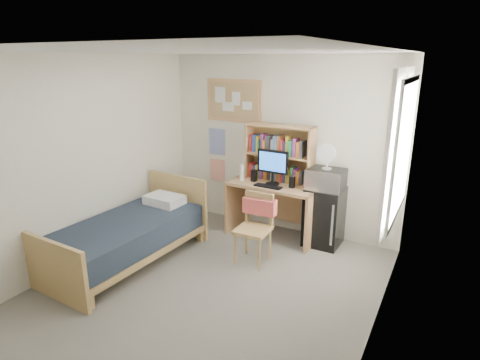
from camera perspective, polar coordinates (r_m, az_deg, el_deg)
The scene contains 26 objects.
floor at distance 4.74m, azimuth -5.03°, elevation -15.58°, with size 3.60×4.20×0.02m, color gray.
ceiling at distance 4.01m, azimuth -6.03°, elevation 17.77°, with size 3.60×4.20×0.02m, color white.
wall_back at distance 5.99m, azimuth 5.79°, elevation 4.94°, with size 3.60×0.04×2.60m, color white.
wall_front at distance 2.84m, azimuth -30.25°, elevation -11.32°, with size 3.60×0.04×2.60m, color white.
wall_left at distance 5.38m, azimuth -21.65°, elevation 2.44°, with size 0.04×4.20×2.60m, color white.
wall_right at distance 3.56m, azimuth 19.42°, elevation -4.36°, with size 0.04×4.20×2.60m, color white.
window_unit at distance 4.63m, azimuth 21.72°, elevation 4.08°, with size 0.10×1.40×1.70m, color white.
curtain_left at distance 4.25m, azimuth 20.60°, elevation 3.12°, with size 0.04×0.55×1.70m, color silver.
curtain_right at distance 5.03m, azimuth 21.99°, elevation 4.97°, with size 0.04×0.55×1.70m, color silver.
bulletin_board at distance 6.22m, azimuth -0.85°, elevation 11.24°, with size 0.94×0.03×0.64m, color tan.
poster_wave at distance 6.49m, azimuth -3.28°, elevation 5.46°, with size 0.30×0.01×0.42m, color #283AA2.
poster_japan at distance 6.59m, azimuth -3.21°, elevation 1.46°, with size 0.28×0.01×0.36m, color #E24D28.
desk at distance 5.91m, azimuth 4.78°, elevation -4.23°, with size 1.30×0.65×0.81m, color tan.
desk_chair at distance 5.13m, azimuth 1.84°, elevation -7.04°, with size 0.45×0.45×0.90m, color tan.
mini_fridge at distance 5.75m, azimuth 11.86°, elevation -5.10°, with size 0.49×0.49×0.83m, color black.
bed at distance 5.42m, azimuth -15.81°, elevation -8.38°, with size 1.01×2.02×0.55m, color #1B2431.
hutch at distance 5.80m, azimuth 5.63°, elevation 3.81°, with size 1.01×0.26×0.83m, color tan.
monitor at distance 5.66m, azimuth 4.68°, elevation 1.74°, with size 0.46×0.04×0.49m, color black.
keyboard at distance 5.61m, azimuth 3.99°, elevation -0.90°, with size 0.40×0.13×0.02m, color black.
speaker_left at distance 5.84m, azimuth 1.99°, elevation 0.62°, with size 0.07×0.07×0.17m, color black.
speaker_right at distance 5.59m, azimuth 7.40°, elevation -0.32°, with size 0.07×0.07×0.16m, color black.
water_bottle at distance 5.88m, azimuth 0.27°, elevation 1.05°, with size 0.07×0.07×0.23m, color white.
hoodie at distance 5.20m, azimuth 2.80°, elevation -3.73°, with size 0.44×0.13×0.21m, color #EA5E59.
microwave at distance 5.56m, azimuth 12.14°, elevation 0.14°, with size 0.49×0.37×0.28m, color #BBBBC0.
desk_fan at distance 5.48m, azimuth 12.33°, elevation 3.13°, with size 0.25×0.25×0.32m, color white.
pillow at distance 5.78m, azimuth -10.69°, elevation -2.77°, with size 0.52×0.36×0.12m, color white.
Camera 1 is at (2.25, -3.31, 2.53)m, focal length 30.00 mm.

